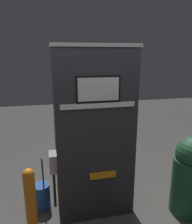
% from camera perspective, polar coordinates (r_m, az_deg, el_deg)
% --- Properties ---
extents(ground_plane, '(14.00, 14.00, 0.00)m').
position_cam_1_polar(ground_plane, '(3.16, 0.51, -26.13)').
color(ground_plane, '#423F3D').
extents(gas_pump, '(1.08, 0.49, 2.19)m').
position_cam_1_polar(gas_pump, '(2.78, -0.56, -5.68)').
color(gas_pump, '#28282D').
rests_on(gas_pump, ground_plane).
extents(safety_bollard, '(0.11, 0.11, 1.03)m').
position_cam_1_polar(safety_bollard, '(2.48, -16.45, -24.04)').
color(safety_bollard, orange).
rests_on(safety_bollard, ground_plane).
extents(trash_bin, '(0.47, 0.47, 1.07)m').
position_cam_1_polar(trash_bin, '(3.22, 23.48, -14.92)').
color(trash_bin, '#1E4C2D').
rests_on(trash_bin, ground_plane).
extents(squeegee_bucket, '(0.23, 0.23, 0.77)m').
position_cam_1_polar(squeegee_bucket, '(3.32, -13.98, -20.49)').
color(squeegee_bucket, '#1E478C').
rests_on(squeegee_bucket, ground_plane).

